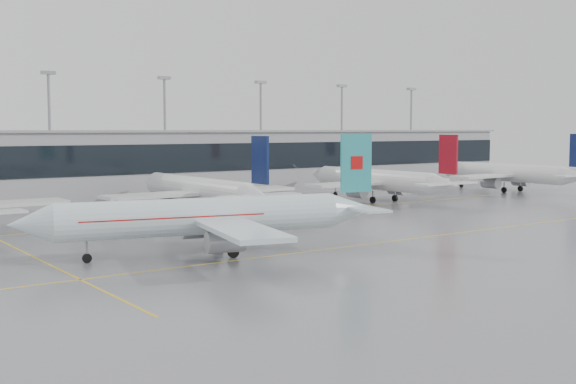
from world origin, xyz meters
TOP-DOWN VIEW (x-y plane):
  - ground at (0.00, 0.00)m, footprint 320.00×320.00m
  - taxi_line_main at (0.00, 0.00)m, footprint 120.00×0.25m
  - taxi_line_north at (0.00, 30.00)m, footprint 120.00×0.25m
  - taxi_line_cross at (-30.00, 15.00)m, footprint 0.25×60.00m
  - terminal at (0.00, 62.00)m, footprint 180.00×15.00m
  - terminal_glass at (0.00, 54.45)m, footprint 180.00×0.20m
  - terminal_roof at (0.00, 62.00)m, footprint 182.00×16.00m
  - light_masts at (0.00, 68.00)m, footprint 156.40×1.00m
  - air_canada_jet at (-14.82, 4.15)m, footprint 37.64×30.89m
  - parked_jet_c at (-0.00, 33.69)m, footprint 29.64×36.96m
  - parked_jet_d at (35.00, 33.69)m, footprint 29.64×36.96m
  - parked_jet_e at (70.00, 33.69)m, footprint 29.64×36.96m

SIDE VIEW (x-z plane):
  - ground at x=0.00m, z-range 0.00..0.00m
  - taxi_line_main at x=0.00m, z-range 0.00..0.01m
  - taxi_line_north at x=0.00m, z-range 0.00..0.01m
  - taxi_line_cross at x=-30.00m, z-range 0.00..0.01m
  - parked_jet_c at x=0.00m, z-range -2.15..9.57m
  - parked_jet_d at x=35.00m, z-range -2.15..9.57m
  - parked_jet_e at x=70.00m, z-range -2.15..9.57m
  - air_canada_jet at x=-14.82m, z-range -2.19..9.89m
  - terminal at x=0.00m, z-range 0.00..12.00m
  - terminal_glass at x=0.00m, z-range 5.00..10.00m
  - terminal_roof at x=0.00m, z-range 12.00..12.40m
  - light_masts at x=0.00m, z-range 2.04..24.64m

